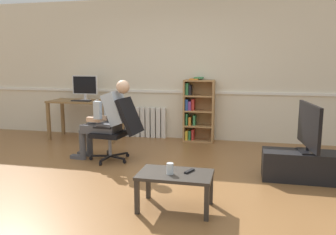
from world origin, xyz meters
TOP-DOWN VIEW (x-y plane):
  - ground_plane at (0.00, 0.00)m, footprint 18.00×18.00m
  - back_wall at (0.00, 2.65)m, footprint 12.00×0.13m
  - computer_desk at (-1.80, 2.15)m, footprint 1.39×0.60m
  - imac_monitor at (-1.83, 2.23)m, footprint 0.52×0.14m
  - keyboard at (-1.81, 2.01)m, footprint 0.38×0.12m
  - computer_mouse at (-1.50, 2.03)m, footprint 0.06×0.10m
  - bookshelf at (0.34, 2.44)m, footprint 0.57×0.29m
  - radiator at (-0.76, 2.54)m, footprint 0.94×0.08m
  - office_chair at (-0.61, 0.85)m, footprint 0.82×0.62m
  - person_seated at (-0.80, 0.87)m, footprint 0.98×0.41m
  - tv_stand at (2.01, 0.58)m, footprint 1.07×0.40m
  - tv_screen at (2.01, 0.58)m, footprint 0.23×0.87m
  - coffee_table at (0.56, -0.61)m, footprint 0.75×0.46m
  - drinking_glass at (0.51, -0.65)m, footprint 0.07×0.07m
  - spare_remote at (0.69, -0.54)m, footprint 0.09×0.15m

SIDE VIEW (x-z plane):
  - ground_plane at x=0.00m, z-range 0.00..0.00m
  - tv_stand at x=2.01m, z-range 0.00..0.37m
  - radiator at x=-0.76m, z-range 0.00..0.60m
  - coffee_table at x=0.56m, z-range 0.14..0.51m
  - spare_remote at x=0.69m, z-range 0.38..0.40m
  - drinking_glass at x=0.51m, z-range 0.38..0.49m
  - office_chair at x=-0.61m, z-range 0.04..1.01m
  - bookshelf at x=0.34m, z-range -0.02..1.19m
  - computer_desk at x=-1.80m, z-range 0.27..1.03m
  - person_seated at x=-0.80m, z-range 0.04..1.27m
  - tv_screen at x=2.01m, z-range 0.39..1.00m
  - keyboard at x=-1.81m, z-range 0.76..0.78m
  - computer_mouse at x=-1.50m, z-range 0.76..0.79m
  - imac_monitor at x=-1.83m, z-range 0.79..1.27m
  - back_wall at x=0.00m, z-range 0.00..2.70m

